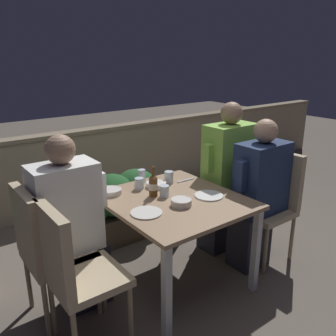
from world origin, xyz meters
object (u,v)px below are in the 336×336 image
(chair_left_near, at_px, (71,266))
(chair_left_far, at_px, (43,244))
(chair_right_far, at_px, (240,184))
(person_green_blouse, at_px, (226,177))
(person_white_polo, at_px, (72,225))
(beer_bottle, at_px, (153,185))
(person_navy_jumper, at_px, (258,194))
(chair_right_near, at_px, (273,196))

(chair_left_near, distance_m, chair_left_far, 0.35)
(chair_right_far, distance_m, person_green_blouse, 0.23)
(person_white_polo, distance_m, person_green_blouse, 1.44)
(chair_right_far, xyz_separation_m, beer_bottle, (-1.01, -0.03, 0.23))
(chair_right_far, height_order, beer_bottle, chair_right_far)
(person_navy_jumper, xyz_separation_m, chair_right_far, (0.19, 0.36, -0.06))
(chair_right_far, bearing_deg, chair_left_near, -169.59)
(chair_left_far, distance_m, chair_right_near, 1.88)
(beer_bottle, bearing_deg, chair_left_far, 176.51)
(chair_left_far, height_order, person_white_polo, person_white_polo)
(chair_right_near, relative_size, person_navy_jumper, 0.76)
(person_navy_jumper, distance_m, chair_right_far, 0.41)
(chair_right_far, xyz_separation_m, person_green_blouse, (-0.20, 0.00, 0.11))
(person_navy_jumper, distance_m, beer_bottle, 0.90)
(chair_left_near, bearing_deg, person_navy_jumper, -1.04)
(chair_left_far, height_order, beer_bottle, chair_left_far)
(person_navy_jumper, relative_size, person_green_blouse, 0.93)
(person_navy_jumper, height_order, person_green_blouse, person_green_blouse)
(person_green_blouse, bearing_deg, beer_bottle, -177.98)
(chair_left_near, distance_m, person_white_polo, 0.39)
(chair_right_near, bearing_deg, chair_left_far, 168.34)
(person_white_polo, relative_size, person_navy_jumper, 1.01)
(person_white_polo, bearing_deg, chair_left_near, -114.55)
(beer_bottle, bearing_deg, chair_right_near, -18.00)
(chair_right_near, distance_m, beer_bottle, 1.09)
(chair_right_far, bearing_deg, person_white_polo, 179.23)
(chair_left_far, height_order, person_navy_jumper, person_navy_jumper)
(person_white_polo, height_order, person_navy_jumper, person_white_polo)
(person_green_blouse, distance_m, beer_bottle, 0.82)
(chair_left_near, xyz_separation_m, chair_left_far, (-0.04, 0.35, 0.00))
(chair_left_near, relative_size, chair_right_far, 1.00)
(chair_left_near, xyz_separation_m, chair_right_near, (1.81, -0.03, 0.00))
(person_green_blouse, height_order, beer_bottle, person_green_blouse)
(chair_right_near, height_order, chair_right_far, same)
(beer_bottle, bearing_deg, person_white_polo, 175.39)
(person_white_polo, height_order, chair_right_near, person_white_polo)
(person_white_polo, relative_size, chair_right_far, 1.33)
(person_white_polo, height_order, chair_right_far, person_white_polo)
(chair_left_far, relative_size, person_white_polo, 0.75)
(chair_right_near, bearing_deg, person_white_polo, 166.96)
(person_navy_jumper, height_order, chair_right_far, person_navy_jumper)
(chair_left_near, relative_size, person_green_blouse, 0.70)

